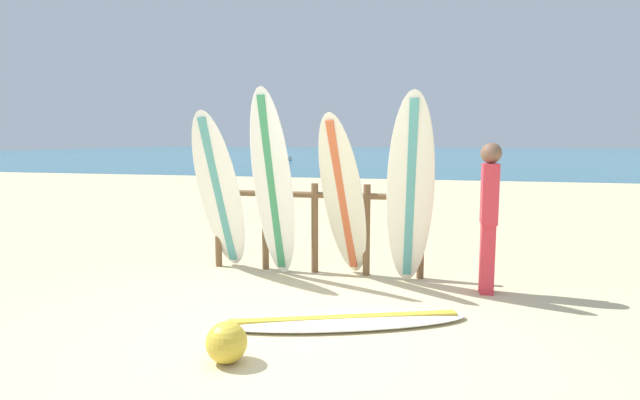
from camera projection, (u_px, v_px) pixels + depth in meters
ground_plane at (284, 337)px, 4.51m from camera, size 120.00×120.00×0.00m
ocean_water at (429, 153)px, 60.57m from camera, size 120.00×80.00×0.01m
surfboard_rack at (315, 219)px, 6.65m from camera, size 2.83×0.09×1.18m
surfboard_leaning_far_left at (219, 193)px, 6.60m from camera, size 0.62×0.95×2.11m
surfboard_leaning_left at (273, 185)px, 6.28m from camera, size 0.62×0.70×2.36m
surfboard_leaning_center_left at (343, 198)px, 6.23m from camera, size 0.71×1.02×2.06m
surfboard_leaning_center at (410, 191)px, 5.89m from camera, size 0.64×0.76×2.29m
surfboard_lying_on_sand at (345, 320)px, 4.85m from camera, size 2.43×1.36×0.08m
beachgoer_standing at (489, 211)px, 5.72m from camera, size 0.23×0.28×1.71m
small_boat_offshore at (279, 157)px, 40.83m from camera, size 2.27×2.08×0.71m
beach_ball at (227, 342)px, 3.99m from camera, size 0.33×0.33×0.33m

